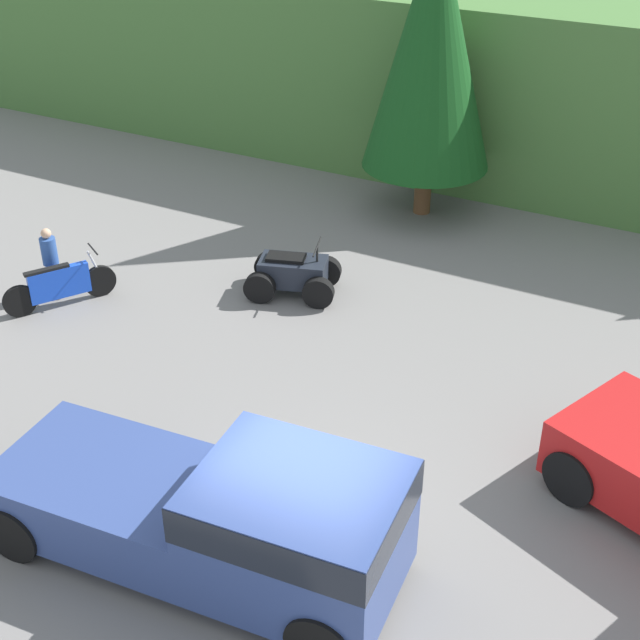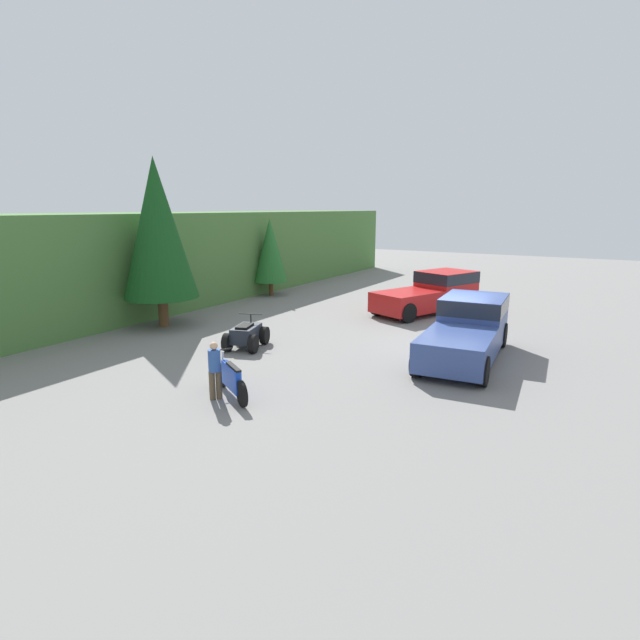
% 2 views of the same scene
% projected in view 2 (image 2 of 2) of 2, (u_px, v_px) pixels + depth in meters
% --- Properties ---
extents(ground_plane, '(80.00, 80.00, 0.00)m').
position_uv_depth(ground_plane, '(447.00, 347.00, 18.68)').
color(ground_plane, slate).
extents(hillside_backdrop, '(44.00, 6.00, 4.83)m').
position_uv_depth(hillside_backdrop, '(148.00, 260.00, 26.10)').
color(hillside_backdrop, '#477538').
rests_on(hillside_backdrop, ground_plane).
extents(tree_left, '(3.16, 3.16, 7.18)m').
position_uv_depth(tree_left, '(157.00, 229.00, 20.99)').
color(tree_left, brown).
rests_on(tree_left, ground_plane).
extents(tree_mid_left, '(1.98, 1.98, 4.50)m').
position_uv_depth(tree_mid_left, '(270.00, 250.00, 29.16)').
color(tree_mid_left, brown).
rests_on(tree_mid_left, ground_plane).
extents(pickup_truck_red, '(6.07, 4.12, 1.96)m').
position_uv_depth(pickup_truck_red, '(433.00, 291.00, 24.79)').
color(pickup_truck_red, red).
rests_on(pickup_truck_red, ground_plane).
extents(pickup_truck_second, '(6.04, 2.68, 1.96)m').
position_uv_depth(pickup_truck_second, '(468.00, 327.00, 17.37)').
color(pickup_truck_second, '#334784').
rests_on(pickup_truck_second, ground_plane).
extents(dirt_bike, '(1.35, 2.11, 1.15)m').
position_uv_depth(dirt_bike, '(231.00, 379.00, 13.71)').
color(dirt_bike, black).
rests_on(dirt_bike, ground_plane).
extents(quad_atv, '(2.21, 1.74, 1.18)m').
position_uv_depth(quad_atv, '(246.00, 335.00, 18.49)').
color(quad_atv, black).
rests_on(quad_atv, ground_plane).
extents(rider_person, '(0.46, 0.46, 1.61)m').
position_uv_depth(rider_person, '(215.00, 368.00, 13.42)').
color(rider_person, brown).
rests_on(rider_person, ground_plane).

